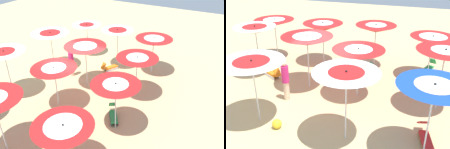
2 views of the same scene
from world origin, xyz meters
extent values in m
cube|color=#D1B57F|center=(0.00, 0.00, -0.02)|extent=(39.39, 39.39, 0.04)
cone|color=red|center=(-2.68, 4.15, 1.94)|extent=(2.08, 2.08, 0.30)
cone|color=white|center=(-2.68, 4.15, 2.00)|extent=(1.26, 1.26, 0.18)
sphere|color=black|center=(-2.68, 4.15, 2.12)|extent=(0.07, 0.07, 0.07)
cylinder|color=silver|center=(-3.13, 1.41, 1.04)|extent=(0.05, 0.05, 2.09)
cone|color=red|center=(-3.13, 1.41, 2.09)|extent=(2.05, 2.05, 0.39)
cone|color=white|center=(-3.13, 1.41, 2.19)|extent=(1.05, 1.05, 0.20)
sphere|color=black|center=(-3.13, 1.41, 2.31)|extent=(0.07, 0.07, 0.07)
cylinder|color=silver|center=(-2.86, -1.33, 1.00)|extent=(0.05, 0.05, 2.00)
cone|color=red|center=(-2.86, -1.33, 2.00)|extent=(2.10, 2.10, 0.44)
cone|color=white|center=(-2.86, -1.33, 2.11)|extent=(1.09, 1.09, 0.23)
sphere|color=black|center=(-2.86, -1.33, 2.25)|extent=(0.07, 0.07, 0.07)
cylinder|color=silver|center=(-2.69, -4.11, 1.02)|extent=(0.05, 0.05, 2.05)
cone|color=red|center=(-2.69, -4.11, 2.05)|extent=(2.16, 2.16, 0.35)
cone|color=white|center=(-2.69, -4.11, 2.13)|extent=(1.17, 1.17, 0.19)
sphere|color=black|center=(-2.69, -4.11, 2.25)|extent=(0.07, 0.07, 0.07)
cylinder|color=silver|center=(0.09, 4.56, 1.13)|extent=(0.05, 0.05, 2.27)
cylinder|color=silver|center=(0.12, 1.34, 0.95)|extent=(0.05, 0.05, 1.91)
cone|color=red|center=(0.12, 1.34, 1.91)|extent=(2.13, 2.13, 0.45)
cone|color=white|center=(0.12, 1.34, 2.02)|extent=(1.12, 1.12, 0.24)
sphere|color=black|center=(0.12, 1.34, 2.16)|extent=(0.07, 0.07, 0.07)
cylinder|color=silver|center=(-0.05, -0.95, 1.09)|extent=(0.05, 0.05, 2.18)
cone|color=red|center=(-0.05, -0.95, 2.18)|extent=(2.24, 2.24, 0.42)
cone|color=white|center=(-0.05, -0.95, 2.28)|extent=(1.23, 1.23, 0.23)
sphere|color=black|center=(-0.05, -0.95, 2.42)|extent=(0.07, 0.07, 0.07)
cylinder|color=silver|center=(-0.45, -3.79, 1.14)|extent=(0.05, 0.05, 2.28)
cone|color=white|center=(-0.45, -3.79, 2.28)|extent=(1.98, 1.98, 0.35)
cone|color=red|center=(-0.45, -3.79, 2.36)|extent=(1.13, 1.13, 0.20)
sphere|color=black|center=(-0.45, -3.79, 2.48)|extent=(0.07, 0.07, 0.07)
cylinder|color=silver|center=(2.98, 1.69, 1.12)|extent=(0.05, 0.05, 2.24)
cone|color=white|center=(2.98, 1.69, 2.24)|extent=(2.09, 2.09, 0.44)
cone|color=red|center=(2.98, 1.69, 2.35)|extent=(1.11, 1.11, 0.23)
sphere|color=black|center=(2.98, 1.69, 2.49)|extent=(0.07, 0.07, 0.07)
cylinder|color=silver|center=(2.96, -1.63, 1.10)|extent=(0.05, 0.05, 2.20)
cone|color=white|center=(2.96, -1.63, 2.20)|extent=(2.25, 2.25, 0.31)
cone|color=red|center=(2.96, -1.63, 2.28)|extent=(1.24, 1.24, 0.17)
sphere|color=black|center=(2.96, -1.63, 2.39)|extent=(0.07, 0.07, 0.07)
cylinder|color=silver|center=(2.31, -4.52, 0.96)|extent=(0.05, 0.05, 1.92)
cone|color=white|center=(2.31, -4.52, 1.92)|extent=(1.97, 1.97, 0.43)
cone|color=red|center=(2.31, -4.52, 2.03)|extent=(1.01, 1.01, 0.22)
sphere|color=black|center=(2.31, -4.52, 2.16)|extent=(0.07, 0.07, 0.07)
cube|color=#333338|center=(-2.94, 0.91, 0.07)|extent=(0.52, 0.73, 0.14)
cube|color=#333338|center=(-2.69, 1.09, 0.07)|extent=(0.52, 0.73, 0.14)
cube|color=green|center=(-2.82, 1.00, 0.19)|extent=(0.74, 0.89, 0.10)
cube|color=green|center=(-2.47, 0.50, 0.44)|extent=(0.47, 0.49, 0.44)
cube|color=silver|center=(-0.25, -3.19, 0.07)|extent=(0.45, 0.79, 0.14)
cube|color=silver|center=(-0.50, -3.05, 0.07)|extent=(0.45, 0.79, 0.14)
cube|color=orange|center=(-0.37, -3.12, 0.19)|extent=(0.67, 0.91, 0.10)
cube|color=orange|center=(-0.11, -2.64, 0.43)|extent=(0.38, 0.37, 0.40)
cylinder|color=beige|center=(1.32, -1.37, 0.41)|extent=(0.24, 0.24, 0.82)
cylinder|color=#D82672|center=(1.32, -1.37, 1.17)|extent=(0.30, 0.30, 0.71)
sphere|color=beige|center=(1.32, -1.37, 1.64)|extent=(0.22, 0.22, 0.22)
sphere|color=yellow|center=(3.19, -0.77, 0.17)|extent=(0.34, 0.34, 0.34)
camera|label=1|loc=(-6.89, 8.49, 7.36)|focal=38.51mm
camera|label=2|loc=(9.82, 3.70, 5.82)|focal=42.75mm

